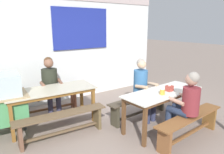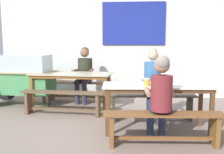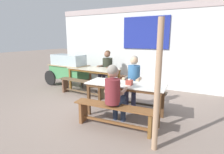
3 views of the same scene
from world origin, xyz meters
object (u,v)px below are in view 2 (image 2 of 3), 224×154
(food_cart, at_px, (21,76))
(person_near_front, at_px, (160,94))
(bench_far_front, at_px, (62,99))
(person_center_facing, at_px, (84,71))
(bench_far_back, at_px, (79,89))
(dining_table_far, at_px, (71,77))
(dining_table_near, at_px, (157,90))
(condiment_jar, at_px, (147,82))
(tissue_box, at_px, (165,82))
(bench_near_back, at_px, (152,103))
(bench_near_front, at_px, (163,124))
(person_right_near_table, at_px, (153,81))

(food_cart, bearing_deg, person_near_front, -35.01)
(bench_far_front, relative_size, person_center_facing, 1.28)
(bench_far_back, bearing_deg, dining_table_far, -93.70)
(dining_table_near, distance_m, food_cart, 3.32)
(food_cart, height_order, person_near_front, person_near_front)
(condiment_jar, bearing_deg, bench_far_back, 125.61)
(dining_table_near, xyz_separation_m, food_cart, (-2.94, 1.53, -0.00))
(bench_far_front, relative_size, tissue_box, 12.64)
(dining_table_far, distance_m, condiment_jar, 2.19)
(condiment_jar, bearing_deg, dining_table_far, 135.84)
(person_center_facing, distance_m, condiment_jar, 2.49)
(dining_table_far, height_order, bench_near_back, dining_table_far)
(dining_table_far, height_order, bench_near_front, dining_table_far)
(food_cart, bearing_deg, tissue_box, -27.34)
(bench_near_back, distance_m, condiment_jar, 0.91)
(dining_table_far, xyz_separation_m, bench_far_back, (0.04, 0.61, -0.38))
(bench_far_front, height_order, bench_near_back, same)
(dining_table_far, height_order, food_cart, food_cart)
(tissue_box, bearing_deg, bench_far_back, 131.22)
(dining_table_far, xyz_separation_m, dining_table_near, (1.74, -1.40, -0.00))
(dining_table_far, xyz_separation_m, bench_far_front, (-0.04, -0.61, -0.38))
(bench_near_back, distance_m, food_cart, 3.07)
(person_near_front, distance_m, person_center_facing, 2.92)
(bench_near_back, distance_m, tissue_box, 0.85)
(dining_table_near, relative_size, person_center_facing, 1.34)
(bench_far_front, bearing_deg, bench_far_back, 86.30)
(person_near_front, relative_size, person_center_facing, 0.95)
(bench_far_back, height_order, bench_near_front, same)
(food_cart, xyz_separation_m, tissue_box, (3.06, -1.58, 0.14))
(bench_near_back, bearing_deg, person_center_facing, 138.76)
(person_near_front, bearing_deg, person_center_facing, 122.01)
(bench_near_front, distance_m, tissue_box, 0.76)
(dining_table_far, bearing_deg, person_right_near_table, -26.53)
(dining_table_near, height_order, bench_near_back, dining_table_near)
(dining_table_near, relative_size, condiment_jar, 15.12)
(person_center_facing, bearing_deg, bench_far_back, 154.06)
(condiment_jar, bearing_deg, bench_near_front, -67.21)
(food_cart, bearing_deg, bench_near_front, -35.66)
(bench_near_back, height_order, food_cart, food_cart)
(person_right_near_table, height_order, person_center_facing, person_right_near_table)
(dining_table_near, xyz_separation_m, person_right_near_table, (-0.03, 0.55, 0.06))
(person_center_facing, bearing_deg, tissue_box, -50.18)
(bench_far_back, bearing_deg, bench_near_front, -56.53)
(bench_far_back, relative_size, person_near_front, 1.32)
(tissue_box, relative_size, condiment_jar, 1.15)
(dining_table_near, distance_m, condiment_jar, 0.25)
(condiment_jar, bearing_deg, dining_table_near, 36.07)
(bench_far_front, distance_m, condiment_jar, 1.92)
(person_near_front, height_order, tissue_box, person_near_front)
(dining_table_far, height_order, dining_table_near, same)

